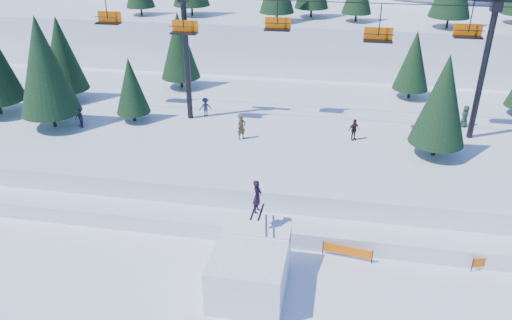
% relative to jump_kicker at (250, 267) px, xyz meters
% --- Properties ---
extents(ground, '(160.00, 160.00, 0.00)m').
position_rel_jump_kicker_xyz_m(ground, '(0.72, -1.28, -1.39)').
color(ground, white).
rests_on(ground, ground).
extents(mid_shelf, '(70.00, 22.00, 2.50)m').
position_rel_jump_kicker_xyz_m(mid_shelf, '(0.72, 16.72, -0.14)').
color(mid_shelf, white).
rests_on(mid_shelf, ground).
extents(berm, '(70.00, 6.00, 1.10)m').
position_rel_jump_kicker_xyz_m(berm, '(0.72, 6.72, -0.84)').
color(berm, white).
rests_on(berm, ground).
extents(jump_kicker, '(3.75, 5.11, 5.70)m').
position_rel_jump_kicker_xyz_m(jump_kicker, '(0.00, 0.00, 0.00)').
color(jump_kicker, white).
rests_on(jump_kicker, ground).
extents(chairlift, '(46.00, 3.21, 10.28)m').
position_rel_jump_kicker_xyz_m(chairlift, '(2.61, 16.77, 7.94)').
color(chairlift, black).
rests_on(chairlift, mid_shelf).
extents(conifer_stand, '(64.74, 15.94, 9.86)m').
position_rel_jump_kicker_xyz_m(conifer_stand, '(4.15, 17.34, 5.67)').
color(conifer_stand, black).
rests_on(conifer_stand, mid_shelf).
extents(distant_skiers, '(30.85, 6.65, 1.87)m').
position_rel_jump_kicker_xyz_m(distant_skiers, '(-1.69, 15.79, 1.95)').
color(distant_skiers, '#49391C').
rests_on(distant_skiers, mid_shelf).
extents(banner_near, '(2.84, 0.43, 0.90)m').
position_rel_jump_kicker_xyz_m(banner_near, '(4.98, 3.40, -0.85)').
color(banner_near, black).
rests_on(banner_near, ground).
extents(banner_far, '(2.68, 1.04, 0.90)m').
position_rel_jump_kicker_xyz_m(banner_far, '(13.10, 3.96, -0.85)').
color(banner_far, black).
rests_on(banner_far, ground).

